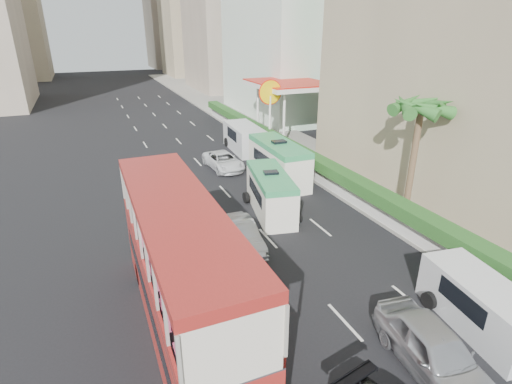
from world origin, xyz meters
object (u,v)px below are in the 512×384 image
car_silver_lane_b (430,370)px  shell_station (289,110)px  panel_van_far (244,138)px  panel_van_near (481,305)px  van_asset (224,169)px  minibus_near (271,193)px  palm_tree (412,164)px  car_silver_lane_a (241,246)px  double_decker_bus (181,270)px  minibus_far (279,162)px

car_silver_lane_b → shell_station: 29.60m
panel_van_far → shell_station: (5.63, 2.36, 1.62)m
panel_van_far → panel_van_near: bearing=-88.2°
van_asset → minibus_near: bearing=-94.2°
panel_van_far → palm_tree: size_ratio=0.88×
car_silver_lane_a → palm_tree: (9.80, -0.77, 3.38)m
minibus_near → car_silver_lane_a: bearing=-123.1°
shell_station → palm_tree: bearing=-96.6°
double_decker_bus → palm_tree: 14.39m
palm_tree → car_silver_lane_a: bearing=175.5°
minibus_near → panel_van_far: bearing=87.0°
panel_van_near → panel_van_far: bearing=97.3°
panel_van_near → minibus_far: bearing=98.7°
car_silver_lane_b → minibus_near: size_ratio=0.86×
double_decker_bus → car_silver_lane_b: bearing=-36.3°
minibus_near → minibus_far: minibus_far is taller
car_silver_lane_b → van_asset: (0.22, 21.56, 0.00)m
panel_van_far → palm_tree: bearing=-75.6°
van_asset → panel_van_far: size_ratio=0.81×
car_silver_lane_a → van_asset: bearing=78.3°
car_silver_lane_a → double_decker_bus: bearing=-127.2°
car_silver_lane_b → minibus_far: minibus_far is taller
palm_tree → panel_van_near: bearing=-115.4°
double_decker_bus → minibus_near: size_ratio=1.98×
double_decker_bus → car_silver_lane_b: double_decker_bus is taller
minibus_near → palm_tree: palm_tree is taller
car_silver_lane_b → shell_station: shell_station is taller
panel_van_near → palm_tree: 9.27m
minibus_far → panel_van_far: bearing=87.5°
double_decker_bus → palm_tree: size_ratio=1.72×
panel_van_near → panel_van_far: (0.40, 24.72, 0.18)m
minibus_far → palm_tree: size_ratio=0.99×
double_decker_bus → car_silver_lane_a: (4.00, 4.77, -2.53)m
van_asset → car_silver_lane_a: bearing=-108.9°
palm_tree → van_asset: bearing=118.3°
panel_van_far → car_silver_lane_a: bearing=-109.1°
palm_tree → shell_station: 19.14m
double_decker_bus → minibus_far: size_ratio=1.73×
car_silver_lane_a → minibus_far: (5.83, 7.72, 1.41)m
car_silver_lane_a → minibus_near: size_ratio=0.74×
van_asset → shell_station: 11.37m
van_asset → panel_van_far: panel_van_far is taller
minibus_near → palm_tree: size_ratio=0.87×
double_decker_bus → shell_station: size_ratio=1.38×
palm_tree → minibus_far: bearing=115.1°
panel_van_far → shell_station: bearing=25.6°
shell_station → panel_van_near: bearing=-102.6°
palm_tree → shell_station: (2.20, 19.00, -0.63)m
car_silver_lane_b → minibus_far: (3.01, 17.48, 1.41)m
double_decker_bus → shell_station: bearing=55.2°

